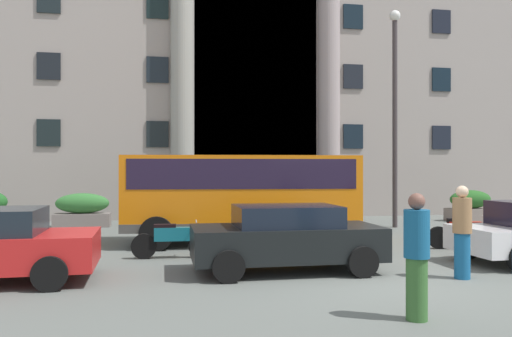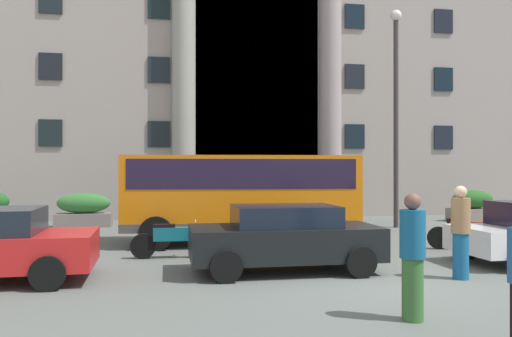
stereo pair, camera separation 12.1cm
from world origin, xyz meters
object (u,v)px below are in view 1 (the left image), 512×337
pedestrian_man_red_shirt (417,256)px  hedge_planter_east (82,211)px  bus_stop_sign (355,186)px  lamppost_plaza_centre (395,102)px  orange_minibus (241,191)px  parked_hatchback_near (286,237)px  scooter_by_planter (171,239)px  hedge_planter_entrance_right (329,206)px  hedge_planter_far_east (201,208)px  hedge_planter_far_west (470,206)px  pedestrian_child_trailing (462,231)px  motorcycle_near_kerb (463,232)px

pedestrian_man_red_shirt → hedge_planter_east: bearing=4.4°
bus_stop_sign → lamppost_plaza_centre: lamppost_plaza_centre is taller
orange_minibus → lamppost_plaza_centre: size_ratio=0.84×
parked_hatchback_near → lamppost_plaza_centre: (5.89, 7.26, 3.91)m
orange_minibus → scooter_by_planter: 3.17m
parked_hatchback_near → scooter_by_planter: bearing=138.9°
orange_minibus → parked_hatchback_near: 4.30m
bus_stop_sign → hedge_planter_entrance_right: bearing=87.0°
hedge_planter_entrance_right → hedge_planter_far_east: size_ratio=1.07×
bus_stop_sign → hedge_planter_far_east: size_ratio=1.22×
orange_minibus → hedge_planter_entrance_right: orange_minibus is taller
hedge_planter_entrance_right → pedestrian_man_red_shirt: pedestrian_man_red_shirt is taller
orange_minibus → hedge_planter_far_west: size_ratio=3.56×
pedestrian_child_trailing → orange_minibus: bearing=157.8°
motorcycle_near_kerb → pedestrian_child_trailing: pedestrian_child_trailing is taller
orange_minibus → motorcycle_near_kerb: 6.14m
orange_minibus → bus_stop_sign: 4.65m
scooter_by_planter → motorcycle_near_kerb: bearing=3.1°
lamppost_plaza_centre → hedge_planter_far_west: bearing=21.6°
hedge_planter_entrance_right → parked_hatchback_near: parked_hatchback_near is taller
bus_stop_sign → parked_hatchback_near: bus_stop_sign is taller
orange_minibus → pedestrian_child_trailing: 6.57m
orange_minibus → pedestrian_child_trailing: (3.51, -5.52, -0.60)m
hedge_planter_far_east → hedge_planter_far_west: size_ratio=1.09×
hedge_planter_far_west → pedestrian_man_red_shirt: (-9.02, -12.60, 0.29)m
bus_stop_sign → hedge_planter_far_east: bus_stop_sign is taller
pedestrian_man_red_shirt → motorcycle_near_kerb: bearing=-58.7°
pedestrian_man_red_shirt → lamppost_plaza_centre: 12.58m
hedge_planter_entrance_right → scooter_by_planter: (-6.44, -7.46, -0.18)m
orange_minibus → scooter_by_planter: (-2.04, -2.18, -1.07)m
hedge_planter_entrance_right → hedge_planter_east: bearing=-179.9°
lamppost_plaza_centre → bus_stop_sign: bearing=-150.5°
orange_minibus → parked_hatchback_near: bearing=-80.4°
hedge_planter_east → parked_hatchback_near: (5.46, -9.47, 0.11)m
motorcycle_near_kerb → pedestrian_man_red_shirt: size_ratio=1.06×
motorcycle_near_kerb → orange_minibus: bearing=174.0°
orange_minibus → hedge_planter_far_west: bearing=29.9°
hedge_planter_entrance_right → motorcycle_near_kerb: size_ratio=1.15×
orange_minibus → pedestrian_man_red_shirt: bearing=-75.2°
orange_minibus → hedge_planter_far_east: 4.91m
hedge_planter_far_east → motorcycle_near_kerb: bearing=-47.0°
hedge_planter_far_west → scooter_by_planter: hedge_planter_far_west is taller
orange_minibus → hedge_planter_entrance_right: 6.93m
motorcycle_near_kerb → lamppost_plaza_centre: (0.54, 5.20, 4.17)m
pedestrian_child_trailing → parked_hatchback_near: bearing=-166.8°
hedge_planter_entrance_right → hedge_planter_far_east: hedge_planter_far_east is taller
hedge_planter_far_east → scooter_by_planter: size_ratio=1.05×
hedge_planter_entrance_right → hedge_planter_far_east: bearing=-174.3°
parked_hatchback_near → scooter_by_planter: parked_hatchback_near is taller
scooter_by_planter → orange_minibus: bearing=49.8°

